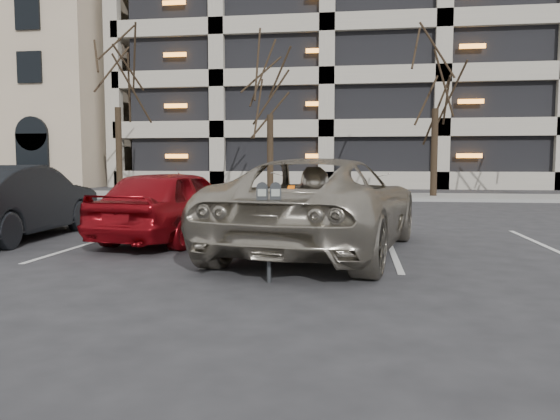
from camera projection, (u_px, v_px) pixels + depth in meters
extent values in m
plane|color=#28282B|center=(301.00, 268.00, 7.89)|extent=(140.00, 140.00, 0.00)
cube|color=gray|center=(338.00, 196.00, 23.67)|extent=(80.00, 4.00, 0.12)
cube|color=silver|center=(101.00, 240.00, 10.74)|extent=(0.10, 5.20, 0.00)
cube|color=silver|center=(240.00, 243.00, 10.36)|extent=(0.10, 5.20, 0.00)
cube|color=silver|center=(390.00, 246.00, 9.97)|extent=(0.10, 5.20, 0.00)
cube|color=silver|center=(552.00, 249.00, 9.58)|extent=(0.10, 5.20, 0.00)
cube|color=black|center=(516.00, 58.00, 38.98)|extent=(49.92, 19.20, 18.00)
cylinder|color=black|center=(119.00, 152.00, 24.89)|extent=(0.28, 0.28, 4.02)
cylinder|color=black|center=(270.00, 156.00, 23.94)|extent=(0.28, 0.28, 3.60)
cylinder|color=black|center=(434.00, 154.00, 22.96)|extent=(0.28, 0.28, 3.77)
cylinder|color=black|center=(269.00, 247.00, 6.92)|extent=(0.06, 0.06, 0.90)
cube|color=black|center=(269.00, 211.00, 6.88)|extent=(0.31, 0.14, 0.06)
cube|color=silver|center=(269.00, 213.00, 6.83)|extent=(0.22, 0.03, 0.05)
cube|color=gray|center=(262.00, 193.00, 6.80)|extent=(0.11, 0.02, 0.09)
cube|color=gray|center=(275.00, 193.00, 6.80)|extent=(0.11, 0.02, 0.09)
imported|color=#B0A796|center=(322.00, 205.00, 9.33)|extent=(3.66, 6.12, 1.59)
cube|color=#FF5D05|center=(296.00, 158.00, 8.32)|extent=(0.10, 0.20, 0.01)
imported|color=maroon|center=(175.00, 204.00, 10.67)|extent=(2.35, 4.38, 1.42)
imported|color=black|center=(14.00, 202.00, 10.87)|extent=(1.78, 4.55, 1.48)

